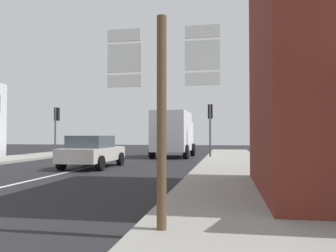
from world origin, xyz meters
TOP-DOWN VIEW (x-y plane):
  - ground_plane at (0.00, 10.00)m, footprint 80.00×80.00m
  - sidewalk_right at (6.56, 8.00)m, footprint 3.16×44.00m
  - lane_centre_stripe at (0.00, 6.00)m, footprint 0.16×12.00m
  - sedan_far at (0.24, 11.26)m, footprint 1.99×4.21m
  - delivery_truck at (2.71, 19.39)m, footprint 2.60×5.06m
  - route_sign_post at (5.41, 1.03)m, footprint 1.66×0.14m
  - traffic_light_far_left at (-5.28, 18.38)m, footprint 0.30×0.49m
  - traffic_light_far_right at (5.28, 18.30)m, footprint 0.30×0.49m

SIDE VIEW (x-z plane):
  - ground_plane at x=0.00m, z-range 0.00..0.00m
  - lane_centre_stripe at x=0.00m, z-range 0.00..0.01m
  - sidewalk_right at x=6.56m, z-range 0.00..0.14m
  - sedan_far at x=0.24m, z-range 0.03..1.50m
  - delivery_truck at x=2.71m, z-range 0.13..3.18m
  - route_sign_post at x=5.41m, z-range 0.31..3.51m
  - traffic_light_far_left at x=-5.28m, z-range 0.82..4.23m
  - traffic_light_far_right at x=5.28m, z-range 0.83..4.29m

